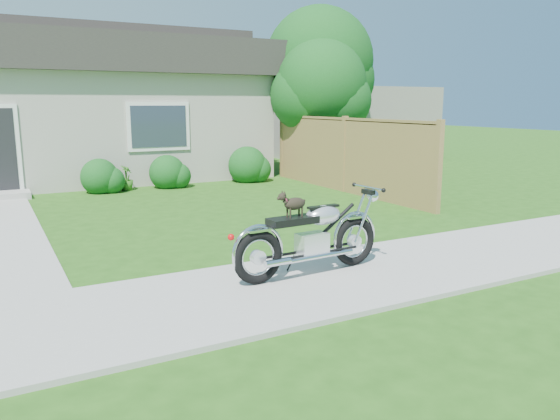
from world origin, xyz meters
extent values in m
plane|color=#235114|center=(0.00, 0.00, 0.00)|extent=(80.00, 80.00, 0.00)
cube|color=#9E9B93|center=(0.00, 0.00, 0.02)|extent=(24.00, 2.20, 0.04)
cube|color=#9E9B93|center=(-1.50, 5.00, 0.01)|extent=(1.20, 8.00, 0.03)
cube|color=#B6AFA4|center=(0.00, 12.00, 1.50)|extent=(12.00, 6.00, 3.00)
cube|color=#2D2B28|center=(0.00, 12.00, 3.50)|extent=(12.60, 6.60, 1.00)
cube|color=#2D2B28|center=(0.00, 12.00, 4.20)|extent=(12.60, 2.00, 0.60)
cube|color=#2D3847|center=(2.50, 8.97, 1.60)|extent=(1.70, 0.05, 1.30)
cube|color=#A07947|center=(6.30, 5.75, 0.90)|extent=(0.08, 6.50, 1.80)
cube|color=#A07947|center=(6.30, 9.00, 0.95)|extent=(0.12, 0.12, 1.90)
cube|color=#A07947|center=(6.30, 5.75, 0.95)|extent=(0.12, 0.12, 1.90)
cube|color=#A07947|center=(6.30, 2.50, 0.95)|extent=(0.12, 0.12, 1.90)
cube|color=#A07947|center=(6.30, 5.75, 1.82)|extent=(0.08, 6.50, 0.08)
cylinder|color=#3D2B1C|center=(7.19, 8.25, 1.11)|extent=(0.28, 0.28, 2.21)
sphere|color=#144C18|center=(7.19, 8.25, 2.74)|extent=(2.65, 2.65, 2.65)
sphere|color=#144C18|center=(7.59, 7.95, 2.30)|extent=(1.95, 1.95, 1.95)
cylinder|color=#3D2B1C|center=(7.78, 9.31, 1.41)|extent=(0.28, 0.28, 2.81)
sphere|color=#144C18|center=(7.78, 9.31, 3.49)|extent=(3.38, 3.38, 3.38)
sphere|color=#144C18|center=(8.18, 9.01, 2.93)|extent=(2.48, 2.48, 2.48)
sphere|color=#144C18|center=(2.54, 8.50, 0.40)|extent=(0.94, 0.94, 0.94)
sphere|color=#144C18|center=(0.80, 8.50, 0.40)|extent=(0.93, 0.93, 0.93)
sphere|color=#144C18|center=(4.88, 8.50, 0.46)|extent=(1.09, 1.09, 1.09)
imported|color=#2F681C|center=(1.47, 8.55, 0.32)|extent=(0.49, 0.49, 0.65)
torus|color=black|center=(2.62, 0.27, 0.38)|extent=(0.68, 0.15, 0.67)
torus|color=black|center=(1.12, 0.18, 0.38)|extent=(0.68, 0.15, 0.67)
cube|color=silver|center=(1.92, 0.23, 0.42)|extent=(0.41, 0.26, 0.30)
ellipsoid|color=silver|center=(2.09, 0.24, 0.79)|extent=(0.53, 0.32, 0.26)
cube|color=black|center=(1.62, 0.21, 0.78)|extent=(0.66, 0.30, 0.09)
cube|color=silver|center=(2.62, 0.27, 0.72)|extent=(0.31, 0.16, 0.03)
cube|color=silver|center=(1.12, 0.18, 0.72)|extent=(0.31, 0.16, 0.03)
cylinder|color=silver|center=(2.84, 0.28, 1.09)|extent=(0.06, 0.60, 0.03)
sphere|color=silver|center=(2.92, 0.28, 0.98)|extent=(0.18, 0.18, 0.17)
cylinder|color=silver|center=(1.93, 0.10, 0.29)|extent=(1.10, 0.12, 0.06)
ellipsoid|color=black|center=(1.65, 0.21, 0.99)|extent=(0.31, 0.16, 0.16)
sphere|color=black|center=(1.47, 0.20, 1.09)|extent=(0.10, 0.10, 0.10)
cylinder|color=black|center=(1.56, 0.24, 0.88)|extent=(0.03, 0.03, 0.12)
cylinder|color=black|center=(1.57, 0.17, 0.88)|extent=(0.03, 0.03, 0.12)
cylinder|color=black|center=(1.74, 0.25, 0.88)|extent=(0.03, 0.03, 0.12)
cylinder|color=black|center=(1.74, 0.18, 0.88)|extent=(0.03, 0.03, 0.12)
torus|color=#B83155|center=(1.51, 0.20, 1.05)|extent=(0.05, 0.08, 0.08)
camera|label=1|loc=(-1.69, -5.55, 2.21)|focal=35.00mm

